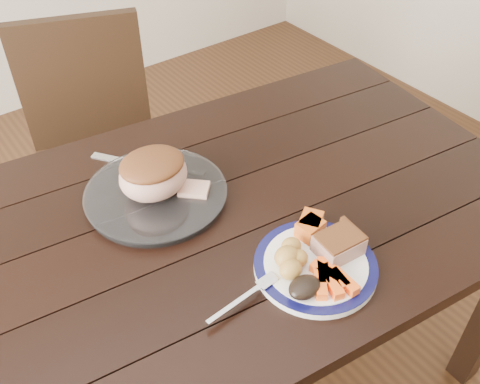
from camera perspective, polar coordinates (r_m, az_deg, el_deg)
ground at (r=1.85m, az=-2.50°, el=-19.55°), size 4.00×4.00×0.00m
dining_table at (r=1.32m, az=-3.32°, el=-5.58°), size 1.70×1.09×0.75m
chair_far at (r=1.92m, az=-15.18°, el=5.00°), size 0.54×0.55×0.93m
dinner_plate at (r=1.15m, az=8.03°, el=-7.86°), size 0.26×0.26×0.02m
plate_rim at (r=1.14m, az=8.07°, el=-7.58°), size 0.26×0.26×0.02m
serving_platter at (r=1.31m, az=-8.93°, el=-0.33°), size 0.33×0.33×0.02m
pork_slice at (r=1.15m, az=10.46°, el=-5.57°), size 0.10×0.08×0.04m
roasted_potatoes at (r=1.11m, az=5.43°, el=-7.03°), size 0.09×0.09×0.05m
carrot_batons at (r=1.10m, az=9.60°, el=-9.09°), size 0.08×0.11×0.02m
pumpkin_wedges at (r=1.18m, az=7.53°, el=-3.61°), size 0.08×0.07×0.04m
dark_mushroom at (r=1.07m, az=6.91°, el=-10.05°), size 0.07×0.05×0.03m
fork at (r=1.07m, az=0.86°, el=-10.92°), size 0.18×0.03×0.00m
roast_joint at (r=1.27m, az=-9.22°, el=1.76°), size 0.17×0.14×0.11m
cut_slice at (r=1.29m, az=-4.91°, el=0.25°), size 0.09×0.09×0.02m
carving_knife at (r=1.39m, az=-7.63°, el=2.41°), size 0.20×0.27×0.01m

